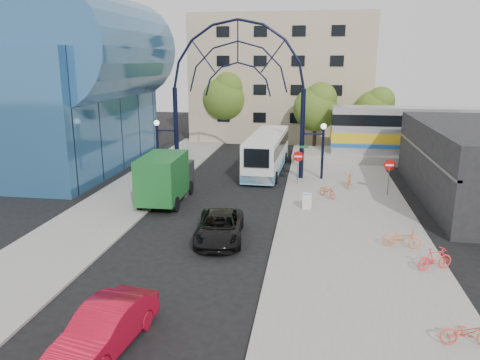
% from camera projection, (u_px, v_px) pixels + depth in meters
% --- Properties ---
extents(ground, '(120.00, 120.00, 0.00)m').
position_uv_depth(ground, '(195.00, 242.00, 24.07)').
color(ground, black).
rests_on(ground, ground).
extents(sidewalk_east, '(8.00, 56.00, 0.12)m').
position_uv_depth(sidewalk_east, '(348.00, 223.00, 26.68)').
color(sidewalk_east, gray).
rests_on(sidewalk_east, ground).
extents(plaza_west, '(5.00, 50.00, 0.12)m').
position_uv_depth(plaza_west, '(121.00, 201.00, 30.77)').
color(plaza_west, gray).
rests_on(plaza_west, ground).
extents(gateway_arch, '(13.64, 0.44, 12.10)m').
position_uv_depth(gateway_arch, '(238.00, 67.00, 35.34)').
color(gateway_arch, black).
rests_on(gateway_arch, ground).
extents(stop_sign, '(0.80, 0.07, 2.50)m').
position_uv_depth(stop_sign, '(298.00, 159.00, 34.34)').
color(stop_sign, slate).
rests_on(stop_sign, sidewalk_east).
extents(do_not_enter_sign, '(0.76, 0.07, 2.48)m').
position_uv_depth(do_not_enter_sign, '(389.00, 169.00, 31.50)').
color(do_not_enter_sign, slate).
rests_on(do_not_enter_sign, sidewalk_east).
extents(street_name_sign, '(0.70, 0.70, 2.80)m').
position_uv_depth(street_name_sign, '(304.00, 156.00, 34.82)').
color(street_name_sign, slate).
rests_on(street_name_sign, sidewalk_east).
extents(sandwich_board, '(0.55, 0.61, 0.99)m').
position_uv_depth(sandwich_board, '(307.00, 200.00, 28.77)').
color(sandwich_board, white).
rests_on(sandwich_board, sidewalk_east).
extents(transit_hall, '(16.50, 18.00, 14.50)m').
position_uv_depth(transit_hall, '(59.00, 89.00, 39.05)').
color(transit_hall, '#2F6091').
rests_on(transit_hall, ground).
extents(commercial_block_east, '(6.00, 16.00, 5.00)m').
position_uv_depth(commercial_block_east, '(469.00, 164.00, 30.62)').
color(commercial_block_east, black).
rests_on(commercial_block_east, ground).
extents(apartment_block, '(20.00, 12.10, 14.00)m').
position_uv_depth(apartment_block, '(282.00, 78.00, 55.50)').
color(apartment_block, tan).
rests_on(apartment_block, ground).
extents(train_platform, '(32.00, 5.00, 0.80)m').
position_uv_depth(train_platform, '(471.00, 160.00, 42.03)').
color(train_platform, gray).
rests_on(train_platform, ground).
extents(train_car, '(25.10, 3.05, 4.20)m').
position_uv_depth(train_car, '(475.00, 132.00, 41.41)').
color(train_car, '#B7B7BC').
rests_on(train_car, train_platform).
extents(tree_north_a, '(4.48, 4.48, 7.00)m').
position_uv_depth(tree_north_a, '(317.00, 106.00, 46.82)').
color(tree_north_a, '#382314').
rests_on(tree_north_a, ground).
extents(tree_north_b, '(5.12, 5.12, 8.00)m').
position_uv_depth(tree_north_b, '(226.00, 95.00, 51.98)').
color(tree_north_b, '#382314').
rests_on(tree_north_b, ground).
extents(tree_north_c, '(4.16, 4.16, 6.50)m').
position_uv_depth(tree_north_c, '(376.00, 108.00, 47.92)').
color(tree_north_c, '#382314').
rests_on(tree_north_c, ground).
extents(city_bus, '(2.99, 11.42, 3.11)m').
position_uv_depth(city_bus, '(267.00, 152.00, 39.14)').
color(city_bus, silver).
rests_on(city_bus, ground).
extents(green_truck, '(2.67, 6.52, 3.25)m').
position_uv_depth(green_truck, '(166.00, 178.00, 30.55)').
color(green_truck, black).
rests_on(green_truck, ground).
extents(black_suv, '(2.87, 5.27, 1.40)m').
position_uv_depth(black_suv, '(220.00, 227.00, 24.15)').
color(black_suv, black).
rests_on(black_suv, ground).
extents(red_sedan, '(2.23, 4.74, 1.50)m').
position_uv_depth(red_sedan, '(105.00, 328.00, 14.97)').
color(red_sedan, '#B50B24').
rests_on(red_sedan, ground).
extents(bike_near_a, '(1.44, 1.68, 0.87)m').
position_uv_depth(bike_near_a, '(328.00, 191.00, 31.39)').
color(bike_near_a, '#D95C2B').
rests_on(bike_near_a, sidewalk_east).
extents(bike_near_b, '(0.80, 1.88, 1.09)m').
position_uv_depth(bike_near_b, '(349.00, 179.00, 33.94)').
color(bike_near_b, orange).
rests_on(bike_near_b, sidewalk_east).
extents(bike_far_a, '(1.91, 0.89, 0.96)m').
position_uv_depth(bike_far_a, '(402.00, 238.00, 22.93)').
color(bike_far_a, orange).
rests_on(bike_far_a, sidewalk_east).
extents(bike_far_b, '(1.74, 1.11, 1.02)m').
position_uv_depth(bike_far_b, '(435.00, 259.00, 20.47)').
color(bike_far_b, '#F93331').
rests_on(bike_far_b, sidewalk_east).
extents(bike_far_c, '(1.80, 0.76, 0.92)m').
position_uv_depth(bike_far_c, '(468.00, 332.00, 15.02)').
color(bike_far_c, '#DC462C').
rests_on(bike_far_c, sidewalk_east).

